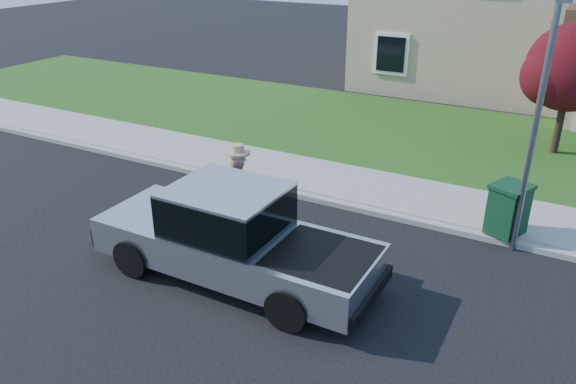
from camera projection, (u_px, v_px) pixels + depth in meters
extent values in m
plane|color=black|center=(277.00, 268.00, 10.28)|extent=(80.00, 80.00, 0.00)
cube|color=gray|center=(383.00, 214.00, 12.15)|extent=(40.00, 0.20, 0.12)
cube|color=gray|center=(399.00, 194.00, 13.02)|extent=(40.00, 2.00, 0.15)
cube|color=#194A15|center=(447.00, 139.00, 16.63)|extent=(40.00, 7.00, 0.10)
cube|color=tan|center=(484.00, 0.00, 22.55)|extent=(8.00, 9.00, 6.40)
cube|color=black|center=(391.00, 54.00, 20.53)|extent=(1.30, 0.10, 1.50)
cylinder|color=black|center=(133.00, 257.00, 9.94)|extent=(0.71, 0.27, 0.71)
cylinder|color=black|center=(190.00, 220.00, 11.23)|extent=(0.71, 0.27, 0.71)
cylinder|color=black|center=(288.00, 309.00, 8.57)|extent=(0.71, 0.27, 0.71)
cylinder|color=black|center=(332.00, 260.00, 9.87)|extent=(0.71, 0.27, 0.71)
cube|color=silver|center=(235.00, 247.00, 9.77)|extent=(5.04, 1.79, 0.64)
cube|color=black|center=(227.00, 211.00, 9.55)|extent=(1.86, 1.65, 0.75)
cube|color=silver|center=(226.00, 190.00, 9.38)|extent=(1.86, 1.65, 0.07)
cube|color=black|center=(322.00, 256.00, 8.91)|extent=(1.60, 1.51, 0.05)
cube|color=black|center=(126.00, 221.00, 10.93)|extent=(0.12, 1.68, 0.35)
cube|color=black|center=(371.00, 296.00, 8.73)|extent=(0.12, 1.68, 0.22)
cube|color=black|center=(225.00, 187.00, 10.65)|extent=(0.11, 0.19, 0.16)
imported|color=tan|center=(240.00, 195.00, 11.12)|extent=(0.67, 0.46, 1.74)
cylinder|color=tan|center=(238.00, 152.00, 10.75)|extent=(0.47, 0.47, 0.05)
cylinder|color=tan|center=(238.00, 149.00, 10.72)|extent=(0.23, 0.23, 0.16)
cylinder|color=black|center=(559.00, 125.00, 15.16)|extent=(0.20, 0.20, 1.59)
sphere|color=#4B1015|center=(571.00, 68.00, 14.52)|extent=(2.28, 2.28, 2.28)
sphere|color=#4B1015|center=(552.00, 76.00, 14.54)|extent=(1.59, 1.59, 1.59)
cube|color=#0E331C|center=(508.00, 211.00, 11.00)|extent=(0.79, 0.84, 0.96)
cube|color=#0E331C|center=(512.00, 187.00, 10.79)|extent=(0.87, 0.92, 0.08)
cylinder|color=slate|center=(534.00, 133.00, 9.90)|extent=(0.11, 0.11, 4.75)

